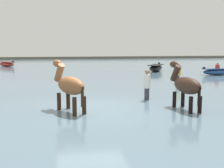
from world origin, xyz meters
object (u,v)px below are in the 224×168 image
at_px(boat_far_offshore, 218,72).
at_px(person_onlooker_right, 178,76).
at_px(horse_lead_chestnut, 70,87).
at_px(horse_trailing_dark_bay, 186,87).
at_px(boat_distant_west, 156,68).
at_px(boat_mid_outer, 7,64).
at_px(person_wading_mid, 147,88).

relative_size(boat_far_offshore, person_onlooker_right, 1.52).
distance_m(horse_lead_chestnut, horse_trailing_dark_bay, 3.87).
height_order(boat_distant_west, boat_mid_outer, boat_distant_west).
relative_size(horse_lead_chestnut, boat_far_offshore, 0.84).
xyz_separation_m(boat_mid_outer, person_wading_mid, (9.29, -20.97, 0.21)).
height_order(boat_distant_west, person_onlooker_right, person_onlooker_right).
bearing_deg(boat_far_offshore, horse_lead_chestnut, -139.30).
bearing_deg(horse_trailing_dark_bay, horse_lead_chestnut, 174.02).
bearing_deg(horse_trailing_dark_bay, boat_mid_outer, 113.71).
xyz_separation_m(boat_far_offshore, person_wading_mid, (-8.33, -8.36, 0.21)).
distance_m(horse_trailing_dark_bay, person_onlooker_right, 6.64).
height_order(horse_lead_chestnut, horse_trailing_dark_bay, horse_lead_chestnut).
distance_m(horse_lead_chestnut, person_onlooker_right, 8.57).
relative_size(horse_lead_chestnut, boat_distant_west, 0.73).
bearing_deg(boat_far_offshore, boat_mid_outer, 144.40).
bearing_deg(person_onlooker_right, horse_trailing_dark_bay, -112.11).
bearing_deg(horse_lead_chestnut, horse_trailing_dark_bay, -5.98).
xyz_separation_m(horse_lead_chestnut, boat_far_offshore, (11.44, 9.84, -0.56)).
bearing_deg(person_wading_mid, horse_trailing_dark_bay, -68.46).
bearing_deg(horse_lead_chestnut, person_wading_mid, 25.51).
distance_m(boat_mid_outer, person_onlooker_right, 20.89).
relative_size(horse_lead_chestnut, boat_mid_outer, 0.87).
relative_size(boat_far_offshore, boat_mid_outer, 1.04).
height_order(boat_mid_outer, person_onlooker_right, person_onlooker_right).
distance_m(horse_lead_chestnut, person_wading_mid, 3.46).
xyz_separation_m(horse_lead_chestnut, boat_distant_west, (7.95, 13.86, -0.53)).
distance_m(horse_trailing_dark_bay, boat_far_offshore, 12.75).
distance_m(horse_lead_chestnut, boat_distant_west, 15.98).
relative_size(horse_trailing_dark_bay, person_onlooker_right, 1.23).
distance_m(horse_trailing_dark_bay, boat_distant_west, 14.85).
bearing_deg(boat_distant_west, person_wading_mid, -111.36).
bearing_deg(boat_far_offshore, person_wading_mid, -134.91).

